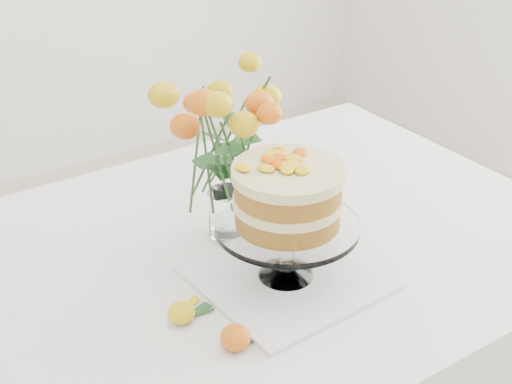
% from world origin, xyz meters
% --- Properties ---
extents(table, '(1.43, 0.93, 0.76)m').
position_xyz_m(table, '(0.00, 0.00, 0.67)').
color(table, tan).
rests_on(table, ground).
extents(napkin, '(0.31, 0.31, 0.01)m').
position_xyz_m(napkin, '(0.05, -0.14, 0.76)').
color(napkin, white).
rests_on(napkin, table).
extents(cake_stand, '(0.25, 0.25, 0.23)m').
position_xyz_m(cake_stand, '(0.05, -0.14, 0.92)').
color(cake_stand, white).
rests_on(cake_stand, napkin).
extents(rose_vase, '(0.27, 0.27, 0.40)m').
position_xyz_m(rose_vase, '(0.04, 0.05, 0.99)').
color(rose_vase, white).
rests_on(rose_vase, table).
extents(loose_rose_near, '(0.08, 0.05, 0.04)m').
position_xyz_m(loose_rose_near, '(-0.16, -0.14, 0.78)').
color(loose_rose_near, yellow).
rests_on(loose_rose_near, table).
extents(loose_rose_far, '(0.09, 0.05, 0.04)m').
position_xyz_m(loose_rose_far, '(-0.12, -0.24, 0.78)').
color(loose_rose_far, '#CA4409').
rests_on(loose_rose_far, table).
extents(stray_petal_a, '(0.03, 0.02, 0.00)m').
position_xyz_m(stray_petal_a, '(-0.12, -0.10, 0.76)').
color(stray_petal_a, yellow).
rests_on(stray_petal_a, table).
extents(stray_petal_b, '(0.03, 0.02, 0.00)m').
position_xyz_m(stray_petal_b, '(-0.02, -0.14, 0.76)').
color(stray_petal_b, yellow).
rests_on(stray_petal_b, table).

